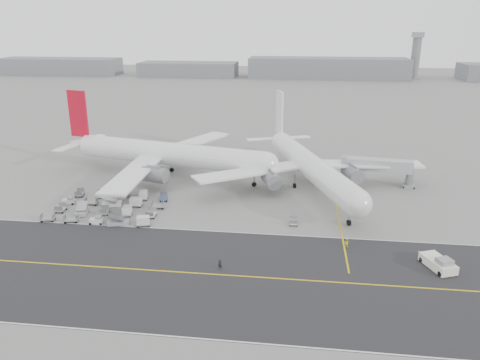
# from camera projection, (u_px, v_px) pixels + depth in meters

# --- Properties ---
(ground) EXTENTS (700.00, 700.00, 0.00)m
(ground) POSITION_uv_depth(u_px,v_px,m) (186.00, 225.00, 91.68)
(ground) COLOR gray
(ground) RESTS_ON ground
(taxiway) EXTENTS (220.00, 59.00, 0.03)m
(taxiway) POSITION_uv_depth(u_px,v_px,m) (191.00, 273.00, 74.18)
(taxiway) COLOR #2B2B2E
(taxiway) RESTS_ON ground
(horizon_buildings) EXTENTS (520.00, 28.00, 28.00)m
(horizon_buildings) POSITION_uv_depth(u_px,v_px,m) (313.00, 78.00, 332.43)
(horizon_buildings) COLOR gray
(horizon_buildings) RESTS_ON ground
(control_tower) EXTENTS (7.00, 7.00, 31.25)m
(control_tower) POSITION_uv_depth(u_px,v_px,m) (416.00, 55.00, 323.60)
(control_tower) COLOR gray
(control_tower) RESTS_ON ground
(airliner_a) EXTENTS (59.29, 57.99, 20.76)m
(airliner_a) POSITION_uv_depth(u_px,v_px,m) (165.00, 154.00, 119.08)
(airliner_a) COLOR white
(airliner_a) RESTS_ON ground
(airliner_b) EXTENTS (53.85, 54.84, 19.72)m
(airliner_b) POSITION_uv_depth(u_px,v_px,m) (309.00, 165.00, 110.70)
(airliner_b) COLOR white
(airliner_b) RESTS_ON ground
(pushback_tug) EXTENTS (5.12, 8.20, 2.35)m
(pushback_tug) POSITION_uv_depth(u_px,v_px,m) (439.00, 263.00, 75.18)
(pushback_tug) COLOR white
(pushback_tug) RESTS_ON ground
(jet_bridge) EXTENTS (17.91, 5.50, 6.69)m
(jet_bridge) POSITION_uv_depth(u_px,v_px,m) (378.00, 166.00, 112.92)
(jet_bridge) COLOR gray
(jet_bridge) RESTS_ON ground
(gse_cluster) EXTENTS (30.72, 25.85, 2.07)m
(gse_cluster) POSITION_uv_depth(u_px,v_px,m) (109.00, 210.00, 98.96)
(gse_cluster) COLOR gray
(gse_cluster) RESTS_ON ground
(stray_dolly) EXTENTS (1.49, 2.41, 1.47)m
(stray_dolly) POSITION_uv_depth(u_px,v_px,m) (293.00, 224.00, 91.91)
(stray_dolly) COLOR silver
(stray_dolly) RESTS_ON ground
(ground_crew_a) EXTENTS (0.71, 0.54, 1.77)m
(ground_crew_a) POSITION_uv_depth(u_px,v_px,m) (220.00, 264.00, 74.99)
(ground_crew_a) COLOR black
(ground_crew_a) RESTS_ON ground
(ground_crew_b) EXTENTS (0.91, 0.78, 1.62)m
(ground_crew_b) POSITION_uv_depth(u_px,v_px,m) (347.00, 243.00, 82.44)
(ground_crew_b) COLOR #F1F81D
(ground_crew_b) RESTS_ON ground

